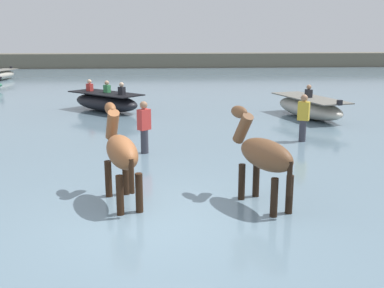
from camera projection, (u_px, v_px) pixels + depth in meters
ground_plane at (151, 230)px, 7.99m from camera, size 120.00×120.00×0.00m
water_surface at (153, 119)px, 17.66m from camera, size 90.00×90.00×0.25m
horse_lead_chestnut at (121, 153)px, 8.36m from camera, size 0.88×1.86×2.02m
horse_trailing_bay at (263, 156)px, 8.26m from camera, size 1.04×1.78×1.98m
boat_near_port at (106, 102)px, 18.62m from camera, size 3.38×3.31×1.23m
boat_far_offshore at (309, 107)px, 17.20m from camera, size 2.21×3.92×1.24m
person_wading_mid at (144, 130)px, 11.99m from camera, size 0.37×0.36×1.63m
person_onlooker_left at (303, 121)px, 13.31m from camera, size 0.38×0.33×1.63m
far_shoreline at (154, 62)px, 43.12m from camera, size 80.00×2.40×1.55m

